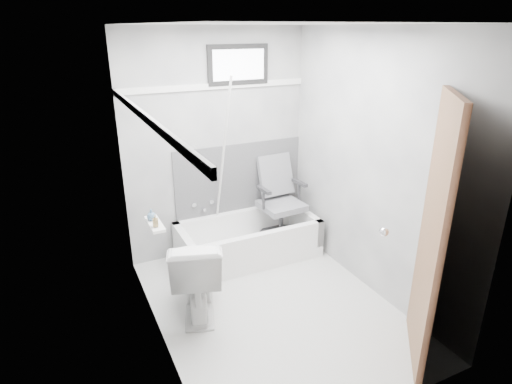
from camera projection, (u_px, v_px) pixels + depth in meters
floor at (273, 307)px, 3.89m from camera, size 2.60×2.60×0.00m
ceiling at (278, 24)px, 3.02m from camera, size 2.60×2.60×0.00m
wall_back at (217, 145)px, 4.55m from camera, size 2.00×0.02×2.40m
wall_front at (386, 255)px, 2.36m from camera, size 2.00×0.02×2.40m
wall_left at (151, 204)px, 3.05m from camera, size 0.02×2.60×2.40m
wall_right at (372, 167)px, 3.86m from camera, size 0.02×2.60×2.40m
bathtub at (248, 239)px, 4.67m from camera, size 1.50×0.70×0.42m
office_chair at (282, 200)px, 4.75m from camera, size 0.56×0.56×0.92m
toilet at (197, 273)px, 3.71m from camera, size 0.65×0.87×0.76m
door at (494, 248)px, 2.85m from camera, size 0.78×0.78×2.00m
window at (238, 65)px, 4.34m from camera, size 0.66×0.04×0.40m
backerboard at (240, 178)px, 4.78m from camera, size 1.50×0.02×0.78m
trim_back at (216, 86)px, 4.31m from camera, size 2.00×0.02×0.06m
trim_left at (145, 117)px, 2.83m from camera, size 0.02×2.60×0.06m
pole at (222, 166)px, 4.38m from camera, size 0.02×0.61×1.87m
shelf at (155, 224)px, 3.43m from camera, size 0.10×0.32×0.02m
soap_bottle_a at (155, 221)px, 3.34m from camera, size 0.05×0.05×0.09m
soap_bottle_b at (151, 215)px, 3.46m from camera, size 0.09×0.09×0.10m
faucet at (203, 206)px, 4.67m from camera, size 0.26×0.10×0.16m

